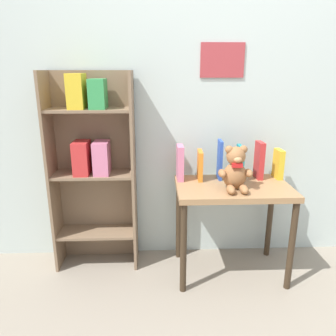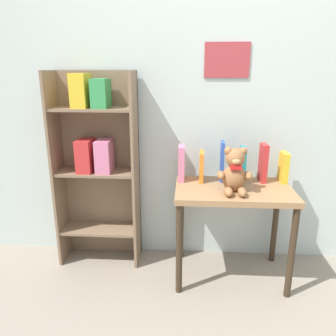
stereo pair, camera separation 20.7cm
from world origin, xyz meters
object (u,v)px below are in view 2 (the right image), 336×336
object	(u,v)px
bookshelf_side	(97,157)
book_standing_blue	(222,161)
display_table	(233,202)
book_standing_yellow	(284,167)
book_standing_red	(263,163)
book_standing_pink	(181,163)
book_standing_orange	(202,166)
teddy_bear	(235,172)
book_standing_teal	(243,165)

from	to	relation	value
bookshelf_side	book_standing_blue	bearing A→B (deg)	-2.41
display_table	book_standing_yellow	size ratio (longest dim) A/B	3.68
bookshelf_side	book_standing_red	size ratio (longest dim) A/B	5.31
book_standing_red	book_standing_yellow	distance (m)	0.13
book_standing_pink	book_standing_orange	distance (m)	0.13
book_standing_orange	book_standing_blue	bearing A→B (deg)	7.01
display_table	book_standing_blue	size ratio (longest dim) A/B	2.76
book_standing_pink	book_standing_orange	size ratio (longest dim) A/B	1.19
book_standing_blue	book_standing_yellow	world-z (taller)	book_standing_blue
teddy_bear	book_standing_orange	bearing A→B (deg)	133.05
book_standing_teal	book_standing_red	distance (m)	0.13
book_standing_orange	bookshelf_side	bearing A→B (deg)	179.07
book_standing_teal	book_standing_yellow	world-z (taller)	book_standing_teal
teddy_bear	book_standing_red	world-z (taller)	teddy_bear
book_standing_orange	book_standing_teal	size ratio (longest dim) A/B	0.86
book_standing_blue	display_table	bearing A→B (deg)	-62.94
display_table	book_standing_orange	size ratio (longest dim) A/B	3.71
bookshelf_side	book_standing_yellow	size ratio (longest dim) A/B	6.76
bookshelf_side	book_standing_orange	xyz separation A→B (m)	(0.71, -0.05, -0.04)
display_table	teddy_bear	bearing A→B (deg)	-99.08
book_standing_pink	book_standing_blue	bearing A→B (deg)	1.01
bookshelf_side	book_standing_yellow	world-z (taller)	bookshelf_side
book_standing_pink	book_standing_blue	xyz separation A→B (m)	(0.26, 0.01, 0.02)
display_table	book_standing_teal	distance (m)	0.25
book_standing_blue	book_standing_red	world-z (taller)	book_standing_blue
bookshelf_side	display_table	xyz separation A→B (m)	(0.90, -0.18, -0.23)
teddy_bear	book_standing_yellow	bearing A→B (deg)	31.35
book_standing_pink	book_standing_red	xyz separation A→B (m)	(0.53, 0.01, 0.01)
book_standing_teal	book_standing_red	xyz separation A→B (m)	(0.13, 0.01, 0.01)
display_table	book_standing_red	xyz separation A→B (m)	(0.20, 0.14, 0.22)
bookshelf_side	book_standing_pink	size ratio (longest dim) A/B	5.73
book_standing_orange	book_standing_teal	distance (m)	0.26
bookshelf_side	book_standing_red	distance (m)	1.10
display_table	book_standing_teal	xyz separation A→B (m)	(0.07, 0.13, 0.21)
book_standing_orange	book_standing_teal	world-z (taller)	book_standing_teal
teddy_bear	book_standing_red	bearing A→B (deg)	44.74
teddy_bear	book_standing_teal	distance (m)	0.21
teddy_bear	bookshelf_side	bearing A→B (deg)	164.65
book_standing_blue	book_standing_orange	bearing A→B (deg)	-173.82
teddy_bear	display_table	bearing A→B (deg)	80.92
book_standing_blue	book_standing_teal	xyz separation A→B (m)	(0.13, -0.02, -0.02)
teddy_bear	book_standing_teal	xyz separation A→B (m)	(0.08, 0.19, -0.01)
book_standing_blue	teddy_bear	bearing A→B (deg)	-73.43
bookshelf_side	book_standing_blue	size ratio (longest dim) A/B	5.06
display_table	book_standing_pink	world-z (taller)	book_standing_pink
book_standing_teal	book_standing_orange	bearing A→B (deg)	-179.48
book_standing_orange	book_standing_yellow	size ratio (longest dim) A/B	0.99
bookshelf_side	teddy_bear	xyz separation A→B (m)	(0.89, -0.24, -0.01)
display_table	teddy_bear	world-z (taller)	teddy_bear
bookshelf_side	book_standing_blue	xyz separation A→B (m)	(0.84, -0.04, -0.00)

